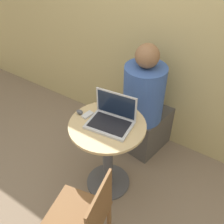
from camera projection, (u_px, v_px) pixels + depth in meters
ground_plane at (108, 182)px, 2.61m from camera, size 12.00×12.00×0.00m
back_wall at (163, 25)px, 2.38m from camera, size 7.00×0.05×2.60m
round_table at (108, 147)px, 2.29m from camera, size 0.64×0.64×0.77m
laptop at (112, 118)px, 2.11m from camera, size 0.38×0.29×0.25m
cell_phone at (88, 115)px, 2.21m from camera, size 0.07×0.11×0.02m
computer_mouse at (80, 112)px, 2.22m from camera, size 0.06×0.04×0.04m
chair_empty at (84, 219)px, 1.83m from camera, size 0.47×0.47×0.84m
person_seated at (146, 110)px, 2.68m from camera, size 0.45×0.63×1.26m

